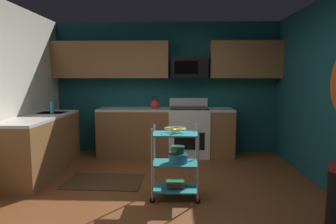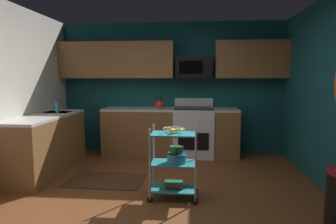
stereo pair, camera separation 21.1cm
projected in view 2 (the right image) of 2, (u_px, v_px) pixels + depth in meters
floor at (157, 200)px, 3.73m from camera, size 4.40×4.80×0.04m
wall_back at (172, 88)px, 5.98m from camera, size 4.52×0.06×2.60m
counter_run at (124, 136)px, 5.33m from camera, size 3.50×2.41×0.92m
oven_range at (193, 131)px, 5.71m from camera, size 0.76×0.65×1.10m
upper_cabinets at (166, 60)px, 5.73m from camera, size 4.40×0.33×0.70m
microwave at (194, 68)px, 5.67m from camera, size 0.70×0.39×0.40m
rolling_cart at (174, 163)px, 3.70m from camera, size 0.62×0.37×0.91m
fruit_bowl at (174, 130)px, 3.65m from camera, size 0.27×0.27×0.07m
mixing_bowl_large at (177, 158)px, 3.69m from camera, size 0.25×0.25×0.11m
mixing_bowl_small at (176, 149)px, 3.71m from camera, size 0.18×0.18×0.08m
book_stack at (174, 184)px, 3.73m from camera, size 0.24×0.17×0.09m
kettle at (160, 104)px, 5.70m from camera, size 0.21×0.18×0.26m
dish_soap_bottle at (57, 107)px, 4.99m from camera, size 0.06×0.06×0.20m
floor_rug at (105, 180)px, 4.36m from camera, size 1.12×0.74×0.01m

